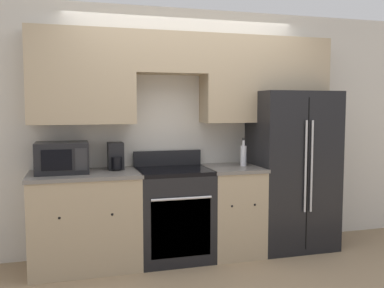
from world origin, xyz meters
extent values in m
plane|color=#937A5B|center=(0.00, 0.00, 0.00)|extent=(12.00, 12.00, 0.00)
cube|color=beige|center=(0.00, 0.66, 1.30)|extent=(8.00, 0.06, 2.60)
cube|color=tan|center=(-1.07, 0.46, 1.84)|extent=(1.02, 0.33, 0.92)
cube|color=tan|center=(-0.19, 0.46, 2.10)|extent=(0.73, 0.33, 0.41)
cube|color=tan|center=(0.88, 0.46, 1.84)|extent=(1.41, 0.33, 0.92)
cube|color=tan|center=(-1.07, 0.31, 0.45)|extent=(1.02, 0.62, 0.89)
cube|color=slate|center=(-1.07, 0.31, 0.91)|extent=(1.05, 0.64, 0.03)
sphere|color=black|center=(-1.30, 0.00, 0.58)|extent=(0.03, 0.03, 0.03)
sphere|color=black|center=(-0.84, 0.00, 0.58)|extent=(0.03, 0.03, 0.03)
cube|color=tan|center=(0.44, 0.31, 0.45)|extent=(0.54, 0.62, 0.89)
cube|color=slate|center=(0.44, 0.31, 0.91)|extent=(0.57, 0.64, 0.03)
sphere|color=black|center=(0.32, 0.00, 0.58)|extent=(0.03, 0.03, 0.03)
sphere|color=black|center=(0.57, 0.00, 0.58)|extent=(0.03, 0.03, 0.03)
cube|color=black|center=(-0.19, 0.31, 0.44)|extent=(0.73, 0.62, 0.89)
cube|color=black|center=(-0.19, 0.01, 0.40)|extent=(0.59, 0.01, 0.57)
cube|color=black|center=(-0.19, 0.31, 0.91)|extent=(0.73, 0.62, 0.04)
cube|color=black|center=(-0.19, 0.59, 1.01)|extent=(0.73, 0.04, 0.16)
cylinder|color=silver|center=(-0.19, -0.02, 0.69)|extent=(0.59, 0.02, 0.02)
cube|color=black|center=(1.15, 0.37, 0.86)|extent=(0.87, 0.74, 1.72)
cube|color=black|center=(1.15, 0.00, 0.86)|extent=(0.01, 0.01, 1.58)
cylinder|color=#B7B7BC|center=(1.11, -0.02, 0.95)|extent=(0.02, 0.02, 0.95)
cylinder|color=#B7B7BC|center=(1.18, -0.02, 0.95)|extent=(0.02, 0.02, 0.95)
cube|color=black|center=(-1.27, 0.36, 1.07)|extent=(0.49, 0.38, 0.29)
cube|color=black|center=(-1.32, 0.17, 1.07)|extent=(0.27, 0.01, 0.19)
cube|color=#262628|center=(-1.10, 0.17, 1.07)|extent=(0.11, 0.01, 0.21)
cylinder|color=silver|center=(0.58, 0.33, 1.03)|extent=(0.06, 0.06, 0.22)
cylinder|color=silver|center=(0.58, 0.33, 1.17)|extent=(0.03, 0.03, 0.06)
cylinder|color=black|center=(0.58, 0.33, 1.21)|extent=(0.03, 0.03, 0.02)
cube|color=black|center=(-0.76, 0.47, 1.06)|extent=(0.15, 0.19, 0.27)
cylinder|color=black|center=(-0.76, 0.36, 1.00)|extent=(0.11, 0.11, 0.12)
camera|label=1|loc=(-1.19, -3.86, 1.56)|focal=40.00mm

